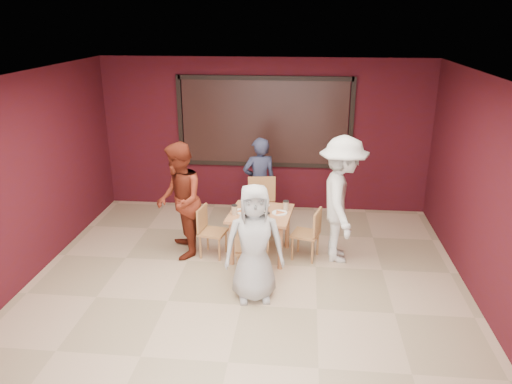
# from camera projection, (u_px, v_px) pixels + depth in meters

# --- Properties ---
(floor) EXTENTS (7.00, 7.00, 0.00)m
(floor) POSITION_uv_depth(u_px,v_px,m) (241.00, 305.00, 6.37)
(floor) COLOR tan
(floor) RESTS_ON ground
(window_blinds) EXTENTS (3.00, 0.02, 1.50)m
(window_blinds) POSITION_uv_depth(u_px,v_px,m) (264.00, 122.00, 9.04)
(window_blinds) COLOR black
(dining_table) EXTENTS (0.99, 0.99, 0.87)m
(dining_table) POSITION_uv_depth(u_px,v_px,m) (260.00, 218.00, 7.46)
(dining_table) COLOR tan
(dining_table) RESTS_ON floor
(chair_front) EXTENTS (0.46, 0.46, 0.92)m
(chair_front) POSITION_uv_depth(u_px,v_px,m) (252.00, 246.00, 6.78)
(chair_front) COLOR #C0844A
(chair_front) RESTS_ON floor
(chair_back) EXTENTS (0.52, 0.52, 0.95)m
(chair_back) POSITION_uv_depth(u_px,v_px,m) (262.00, 203.00, 8.32)
(chair_back) COLOR #C0844A
(chair_back) RESTS_ON floor
(chair_left) EXTENTS (0.44, 0.44, 0.78)m
(chair_left) POSITION_uv_depth(u_px,v_px,m) (209.00, 228.00, 7.55)
(chair_left) COLOR #C0844A
(chair_left) RESTS_ON floor
(chair_right) EXTENTS (0.47, 0.47, 0.79)m
(chair_right) POSITION_uv_depth(u_px,v_px,m) (310.00, 231.00, 7.44)
(chair_right) COLOR #C0844A
(chair_right) RESTS_ON floor
(diner_front) EXTENTS (0.84, 0.62, 1.56)m
(diner_front) POSITION_uv_depth(u_px,v_px,m) (254.00, 243.00, 6.28)
(diner_front) COLOR #B0B0B0
(diner_front) RESTS_ON floor
(diner_back) EXTENTS (0.67, 0.55, 1.58)m
(diner_back) POSITION_uv_depth(u_px,v_px,m) (259.00, 183.00, 8.50)
(diner_back) COLOR #2A2F4B
(diner_back) RESTS_ON floor
(diner_left) EXTENTS (0.89, 1.01, 1.76)m
(diner_left) POSITION_uv_depth(u_px,v_px,m) (179.00, 201.00, 7.43)
(diner_left) COLOR maroon
(diner_left) RESTS_ON floor
(diner_right) EXTENTS (0.73, 1.24, 1.89)m
(diner_right) POSITION_uv_depth(u_px,v_px,m) (342.00, 200.00, 7.28)
(diner_right) COLOR silver
(diner_right) RESTS_ON floor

